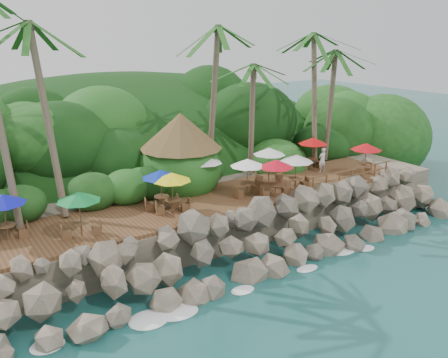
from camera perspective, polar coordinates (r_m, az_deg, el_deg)
ground at (r=25.19m, az=7.64°, el=-10.84°), size 140.00×140.00×0.00m
land_base at (r=37.39m, az=-8.43°, el=0.37°), size 32.00×25.20×2.10m
jungle_hill at (r=44.35m, az=-12.50°, el=1.42°), size 44.80×28.00×15.40m
seawall at (r=26.06m, az=4.86°, el=-6.93°), size 29.00×4.00×2.30m
terrace at (r=28.68m, az=0.00°, el=-2.29°), size 26.00×5.00×0.20m
jungle_foliage at (r=36.84m, az=-7.70°, el=-1.57°), size 44.00×16.00×12.00m
foam_line at (r=25.37m, az=7.20°, el=-10.52°), size 25.20×0.80×0.06m
palms at (r=29.94m, az=-1.49°, el=16.60°), size 28.28×6.66×12.63m
palapa at (r=29.96m, az=-5.09°, el=5.63°), size 5.10×5.10×4.60m
dining_clusters at (r=28.04m, az=0.57°, el=1.46°), size 24.06×5.27×2.24m
railing at (r=31.88m, az=14.71°, el=0.49°), size 7.20×0.10×1.00m
waiter at (r=34.07m, az=11.44°, el=2.21°), size 0.63×0.42×1.70m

